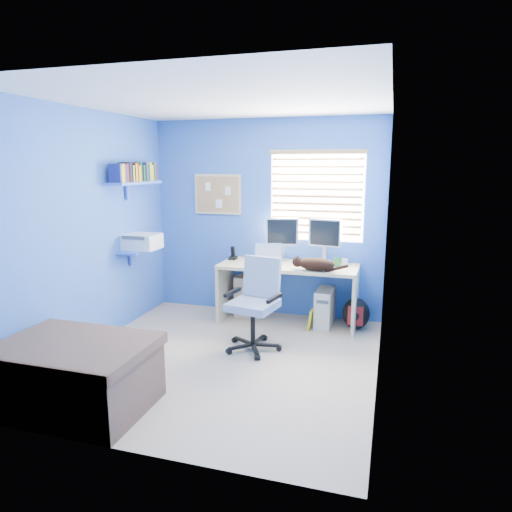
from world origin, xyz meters
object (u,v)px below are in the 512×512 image
(desk, at_px, (288,294))
(tower_pc, at_px, (325,307))
(laptop, at_px, (268,255))
(office_chair, at_px, (255,316))
(cat, at_px, (316,264))

(desk, relative_size, tower_pc, 3.71)
(desk, distance_m, laptop, 0.54)
(laptop, relative_size, office_chair, 0.34)
(desk, xyz_separation_m, cat, (0.37, -0.22, 0.44))
(cat, bearing_deg, tower_pc, 75.07)
(desk, height_order, office_chair, office_chair)
(laptop, height_order, office_chair, office_chair)
(cat, xyz_separation_m, tower_pc, (0.08, 0.27, -0.59))
(desk, xyz_separation_m, office_chair, (-0.16, -0.87, -0.01))
(office_chair, bearing_deg, desk, 79.44)
(desk, height_order, tower_pc, desk)
(laptop, bearing_deg, office_chair, -96.24)
(laptop, distance_m, cat, 0.67)
(cat, distance_m, tower_pc, 0.65)
(desk, relative_size, cat, 4.00)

